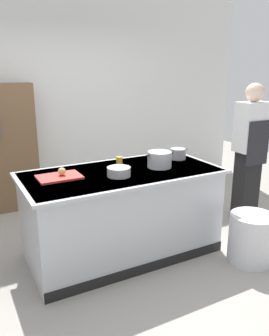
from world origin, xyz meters
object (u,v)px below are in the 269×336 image
at_px(stock_pot, 160,159).
at_px(person_chef, 250,150).
at_px(mixing_bowl, 119,172).
at_px(trash_bin, 251,238).
at_px(onion, 62,171).
at_px(sauce_pan, 178,154).
at_px(juice_cup, 119,161).

relative_size(stock_pot, person_chef, 0.18).
bearing_deg(mixing_bowl, stock_pot, 8.75).
distance_m(mixing_bowl, person_chef, 1.87).
bearing_deg(trash_bin, stock_pot, 132.48).
height_order(onion, person_chef, person_chef).
bearing_deg(sauce_pan, onion, -178.11).
distance_m(onion, mixing_bowl, 0.53).
height_order(onion, stock_pot, stock_pot).
xyz_separation_m(onion, juice_cup, (0.64, 0.09, -0.01)).
relative_size(stock_pot, juice_cup, 3.16).
xyz_separation_m(onion, trash_bin, (1.64, -0.85, -0.71)).
relative_size(onion, juice_cup, 0.74).
height_order(stock_pot, mixing_bowl, stock_pot).
bearing_deg(person_chef, juice_cup, 69.79).
bearing_deg(onion, trash_bin, -27.46).
height_order(onion, mixing_bowl, onion).
relative_size(stock_pot, sauce_pan, 1.29).
bearing_deg(person_chef, mixing_bowl, 79.80).
relative_size(sauce_pan, trash_bin, 0.49).
relative_size(onion, trash_bin, 0.15).
distance_m(onion, juice_cup, 0.65).
relative_size(mixing_bowl, person_chef, 0.13).
bearing_deg(stock_pot, trash_bin, -47.52).
height_order(stock_pot, person_chef, person_chef).
bearing_deg(sauce_pan, juice_cup, 176.03).
distance_m(onion, stock_pot, 1.00).
xyz_separation_m(sauce_pan, person_chef, (1.00, -0.11, -0.05)).
xyz_separation_m(mixing_bowl, trash_bin, (1.15, -0.63, -0.69)).
xyz_separation_m(sauce_pan, trash_bin, (0.29, -0.90, -0.71)).
xyz_separation_m(stock_pot, person_chef, (1.36, 0.08, -0.07)).
bearing_deg(sauce_pan, mixing_bowl, -163.05).
xyz_separation_m(juice_cup, person_chef, (1.71, -0.15, -0.04)).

